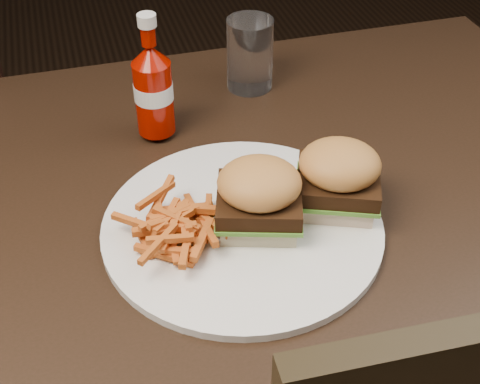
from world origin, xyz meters
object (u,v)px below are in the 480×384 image
object	(u,v)px
plate	(242,227)
ketchup_bottle	(154,98)
dining_table	(198,223)
tumbler	(250,54)

from	to	relation	value
plate	ketchup_bottle	distance (m)	0.24
dining_table	tumbler	world-z (taller)	tumbler
dining_table	plate	bearing A→B (deg)	-47.29
dining_table	tumbler	distance (m)	0.31
dining_table	ketchup_bottle	bearing A→B (deg)	95.69
dining_table	tumbler	size ratio (longest dim) A/B	10.93
plate	tumbler	world-z (taller)	tumbler
plate	ketchup_bottle	xyz separation A→B (m)	(-0.06, 0.22, 0.06)
ketchup_bottle	dining_table	bearing A→B (deg)	-84.31
ketchup_bottle	tumbler	world-z (taller)	ketchup_bottle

